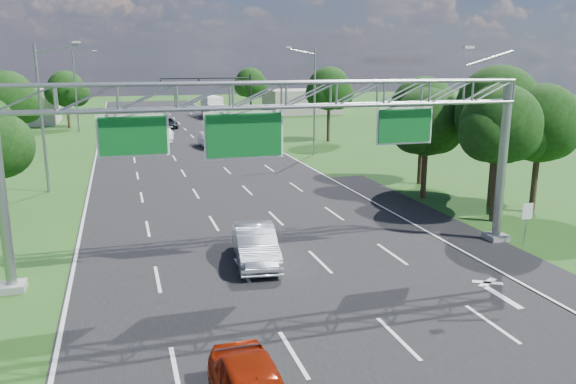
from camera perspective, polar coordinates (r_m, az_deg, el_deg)
name	(u,v)px	position (r m, az deg, el deg)	size (l,w,h in m)	color
ground	(214,182)	(42.52, -7.57, 1.01)	(220.00, 220.00, 0.00)	#204B16
road	(214,182)	(42.52, -7.57, 1.01)	(18.00, 180.00, 0.02)	black
road_flare	(451,231)	(31.41, 16.26, -3.80)	(3.00, 30.00, 0.02)	black
sign_gantry	(286,109)	(24.14, -0.24, 8.43)	(23.50, 1.00, 9.56)	gray
regulatory_sign	(527,215)	(29.97, 23.10, -2.16)	(0.60, 0.08, 2.10)	gray
traffic_signal	(225,89)	(77.43, -6.42, 10.37)	(12.21, 0.24, 7.00)	black
streetlight_l_near	(44,111)	(41.48, -23.54, 7.53)	(2.97, 0.22, 10.16)	gray
streetlight_l_far	(77,88)	(76.29, -20.65, 9.89)	(2.97, 0.22, 10.16)	gray
streetlight_r_mid	(313,96)	(54.19, 2.51, 9.69)	(2.97, 0.22, 10.16)	gray
tree_cluster_right	(475,120)	(37.18, 18.46, 7.00)	(9.91, 14.60, 8.68)	#2D2116
tree_verge_lb	(9,100)	(57.00, -26.52, 8.34)	(5.76, 4.80, 8.06)	#2D2116
tree_verge_lc	(67,91)	(81.46, -21.55, 9.55)	(5.76, 4.80, 7.62)	#2D2116
tree_verge_rd	(329,91)	(63.36, 4.23, 10.22)	(5.76, 4.80, 8.28)	#2D2116
tree_verge_re	(251,84)	(91.53, -3.80, 10.87)	(5.76, 4.80, 7.84)	#2D2116
building_left	(5,106)	(90.63, -26.80, 7.77)	(14.00, 10.00, 5.00)	#9D9484
building_right	(302,101)	(98.18, 1.42, 9.18)	(12.00, 9.00, 4.00)	#9D9484
silver_sedan	(255,245)	(25.36, -3.34, -5.37)	(1.77, 5.07, 1.67)	#B7BDC4
car_queue_a	(165,135)	(65.28, -12.43, 5.71)	(2.01, 4.94, 1.43)	white
car_queue_b	(168,123)	(77.77, -12.12, 6.85)	(2.21, 4.80, 1.33)	black
car_queue_c	(115,132)	(69.62, -17.13, 5.89)	(1.73, 4.29, 1.46)	black
car_queue_d	(210,140)	(59.70, -7.94, 5.30)	(1.72, 4.92, 1.62)	silver
box_truck	(213,107)	(91.60, -7.66, 8.51)	(2.73, 8.70, 3.27)	white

